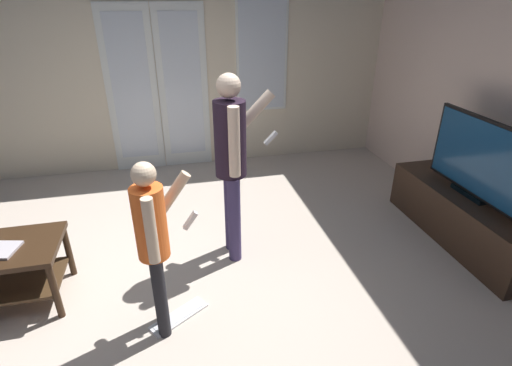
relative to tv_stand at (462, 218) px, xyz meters
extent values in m
cube|color=beige|center=(-2.79, -0.18, -0.24)|extent=(6.32, 5.41, 0.02)
cube|color=beige|center=(-2.79, 2.50, 1.12)|extent=(6.32, 0.06, 2.72)
cube|color=white|center=(-3.00, 2.46, 0.77)|extent=(0.62, 0.02, 2.08)
cube|color=silver|center=(-3.00, 2.44, 0.82)|extent=(0.46, 0.01, 1.78)
cube|color=white|center=(-2.37, 2.46, 0.77)|extent=(0.62, 0.02, 2.08)
cube|color=silver|center=(-2.37, 2.44, 0.82)|extent=(0.46, 0.01, 1.78)
cube|color=white|center=(-1.34, 2.46, 1.20)|extent=(0.67, 0.02, 1.47)
cube|color=silver|center=(-1.34, 2.44, 1.20)|extent=(0.61, 0.01, 1.41)
cylinder|color=#321F11|center=(-3.50, -0.21, -0.01)|extent=(0.05, 0.05, 0.46)
cylinder|color=#321F11|center=(-3.50, 0.28, -0.01)|extent=(0.05, 0.05, 0.46)
cube|color=#362418|center=(0.00, 0.00, 0.00)|extent=(0.46, 1.65, 0.47)
cube|color=black|center=(0.00, 0.00, 0.25)|extent=(0.08, 0.38, 0.04)
cube|color=black|center=(0.00, 0.00, 0.62)|extent=(0.04, 1.08, 0.68)
cube|color=navy|center=(-0.02, 0.00, 0.62)|extent=(0.00, 1.03, 0.63)
cylinder|color=#3C325B|center=(-2.14, 0.19, 0.16)|extent=(0.11, 0.11, 0.79)
cylinder|color=#3C325B|center=(-2.14, 0.36, 0.16)|extent=(0.11, 0.11, 0.79)
cylinder|color=black|center=(-2.14, 0.27, 0.86)|extent=(0.26, 0.26, 0.62)
sphere|color=beige|center=(-2.14, 0.27, 1.28)|extent=(0.19, 0.19, 0.19)
cylinder|color=beige|center=(-2.13, 0.10, 0.89)|extent=(0.09, 0.09, 0.55)
cylinder|color=beige|center=(-1.95, 0.45, 0.97)|extent=(0.45, 0.09, 0.45)
cube|color=white|center=(-1.75, 0.45, 0.78)|extent=(0.12, 0.04, 0.12)
cylinder|color=black|center=(-2.77, -0.55, 0.08)|extent=(0.09, 0.09, 0.62)
cylinder|color=black|center=(-2.77, -0.42, 0.08)|extent=(0.09, 0.09, 0.62)
cylinder|color=orange|center=(-2.77, -0.48, 0.63)|extent=(0.20, 0.20, 0.49)
sphere|color=beige|center=(-2.77, -0.48, 0.96)|extent=(0.15, 0.15, 0.15)
cylinder|color=beige|center=(-2.76, -0.62, 0.66)|extent=(0.07, 0.07, 0.43)
cylinder|color=beige|center=(-2.65, -0.34, 0.70)|extent=(0.32, 0.09, 0.39)
cube|color=white|center=(-2.52, -0.34, 0.52)|extent=(0.11, 0.05, 0.13)
cube|color=white|center=(-2.67, -0.42, -0.23)|extent=(0.44, 0.35, 0.02)
cube|color=silver|center=(-2.67, -0.42, -0.21)|extent=(0.39, 0.30, 0.00)
camera|label=1|loc=(-2.60, -2.63, 1.91)|focal=27.44mm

